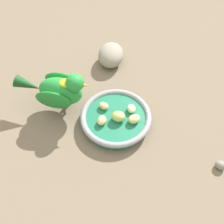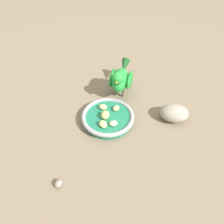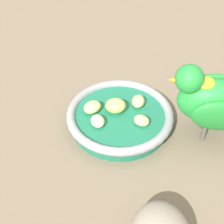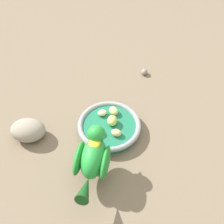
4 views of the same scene
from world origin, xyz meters
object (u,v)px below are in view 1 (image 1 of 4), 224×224
(feeding_bowl, at_px, (115,118))
(apple_piece_0, at_px, (134,118))
(apple_piece_4, at_px, (104,106))
(rock_large, at_px, (111,55))
(apple_piece_2, at_px, (131,109))
(apple_piece_3, at_px, (102,120))
(pebble_0, at_px, (221,165))
(apple_piece_1, at_px, (119,116))
(parrot, at_px, (59,90))

(feeding_bowl, height_order, apple_piece_0, apple_piece_0)
(apple_piece_4, distance_m, rock_large, 0.21)
(apple_piece_2, relative_size, apple_piece_3, 0.96)
(apple_piece_0, xyz_separation_m, pebble_0, (-0.22, 0.09, -0.03))
(rock_large, bearing_deg, apple_piece_4, 92.95)
(apple_piece_0, bearing_deg, rock_large, -68.16)
(apple_piece_1, xyz_separation_m, apple_piece_3, (0.04, 0.02, -0.00))
(apple_piece_2, xyz_separation_m, rock_large, (0.09, -0.21, -0.00))
(apple_piece_2, bearing_deg, pebble_0, 151.67)
(apple_piece_0, relative_size, parrot, 0.16)
(apple_piece_4, distance_m, parrot, 0.13)
(apple_piece_4, bearing_deg, apple_piece_1, 144.94)
(apple_piece_2, height_order, apple_piece_3, apple_piece_3)
(feeding_bowl, bearing_deg, apple_piece_1, 148.42)
(rock_large, distance_m, pebble_0, 0.46)
(apple_piece_0, xyz_separation_m, apple_piece_3, (0.08, 0.02, -0.00))
(apple_piece_3, distance_m, apple_piece_4, 0.05)
(apple_piece_0, relative_size, apple_piece_2, 1.17)
(apple_piece_3, bearing_deg, feeding_bowl, -142.90)
(apple_piece_2, height_order, rock_large, rock_large)
(apple_piece_3, relative_size, apple_piece_4, 1.08)
(feeding_bowl, relative_size, parrot, 0.93)
(apple_piece_4, xyz_separation_m, parrot, (0.12, 0.00, 0.05))
(apple_piece_2, height_order, pebble_0, apple_piece_2)
(apple_piece_0, height_order, apple_piece_1, apple_piece_1)
(apple_piece_0, distance_m, apple_piece_1, 0.04)
(parrot, distance_m, rock_large, 0.24)
(apple_piece_1, bearing_deg, parrot, -10.49)
(apple_piece_4, distance_m, pebble_0, 0.33)
(rock_large, bearing_deg, feeding_bowl, 100.90)
(apple_piece_1, distance_m, parrot, 0.17)
(apple_piece_0, bearing_deg, parrot, -8.13)
(apple_piece_2, distance_m, pebble_0, 0.26)
(parrot, xyz_separation_m, rock_large, (-0.11, -0.21, -0.05))
(feeding_bowl, distance_m, apple_piece_3, 0.04)
(apple_piece_0, xyz_separation_m, apple_piece_4, (0.09, -0.03, -0.00))
(apple_piece_0, relative_size, pebble_0, 1.29)
(apple_piece_4, height_order, rock_large, rock_large)
(apple_piece_1, height_order, apple_piece_3, apple_piece_1)
(parrot, bearing_deg, apple_piece_0, -3.99)
(rock_large, xyz_separation_m, pebble_0, (-0.32, 0.34, -0.02))
(feeding_bowl, distance_m, parrot, 0.17)
(feeding_bowl, height_order, apple_piece_4, apple_piece_4)
(parrot, bearing_deg, apple_piece_4, 4.66)
(apple_piece_4, bearing_deg, feeding_bowl, 144.02)
(apple_piece_1, height_order, rock_large, rock_large)
(apple_piece_3, bearing_deg, rock_large, -87.01)
(apple_piece_2, relative_size, apple_piece_4, 1.04)
(apple_piece_1, bearing_deg, apple_piece_2, -134.29)
(apple_piece_0, distance_m, pebble_0, 0.24)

